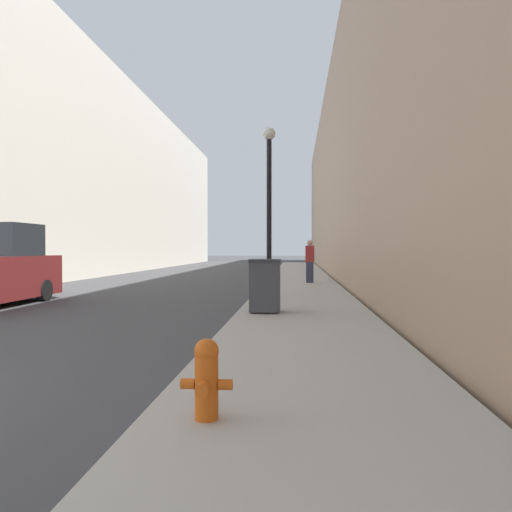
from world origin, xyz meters
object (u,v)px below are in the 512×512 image
at_px(fire_hydrant, 206,377).
at_px(lamppost, 269,200).
at_px(pedestrian_on_sidewalk, 310,261).
at_px(trash_bin, 265,285).

bearing_deg(fire_hydrant, lamppost, 90.39).
height_order(lamppost, pedestrian_on_sidewalk, lamppost).
xyz_separation_m(fire_hydrant, trash_bin, (0.05, 7.10, 0.26)).
relative_size(trash_bin, pedestrian_on_sidewalk, 0.67).
height_order(fire_hydrant, pedestrian_on_sidewalk, pedestrian_on_sidewalk).
height_order(fire_hydrant, lamppost, lamppost).
bearing_deg(lamppost, fire_hydrant, -89.61).
relative_size(lamppost, pedestrian_on_sidewalk, 2.86).
xyz_separation_m(trash_bin, pedestrian_on_sidewalk, (1.28, 9.88, 0.29)).
bearing_deg(fire_hydrant, pedestrian_on_sidewalk, 85.53).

